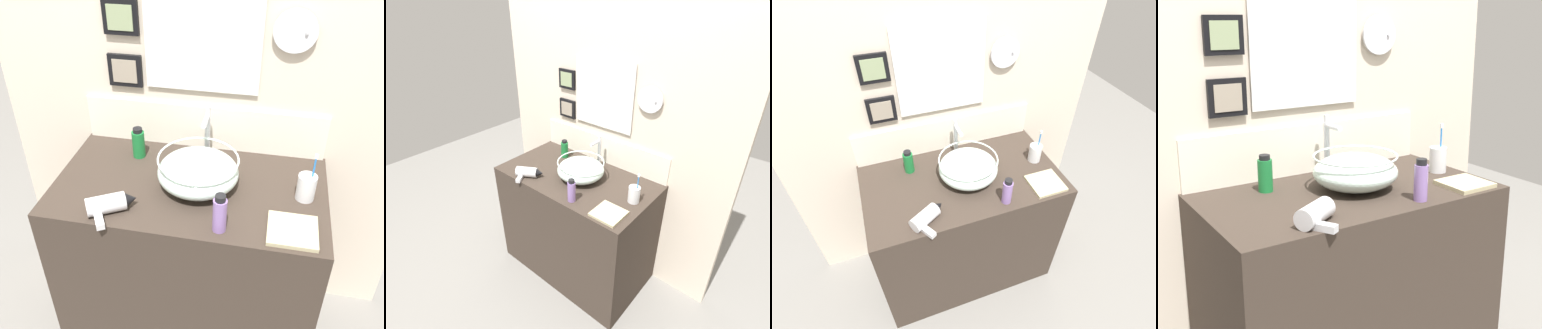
{
  "view_description": "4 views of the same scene",
  "coord_description": "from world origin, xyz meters",
  "views": [
    {
      "loc": [
        0.29,
        -1.35,
        1.93
      ],
      "look_at": [
        0.01,
        0.0,
        0.97
      ],
      "focal_mm": 40.0,
      "sensor_mm": 36.0,
      "label": 1
    },
    {
      "loc": [
        1.15,
        -1.35,
        2.0
      ],
      "look_at": [
        0.01,
        0.0,
        0.97
      ],
      "focal_mm": 28.0,
      "sensor_mm": 36.0,
      "label": 2
    },
    {
      "loc": [
        -0.4,
        -1.12,
        2.04
      ],
      "look_at": [
        0.01,
        0.0,
        0.97
      ],
      "focal_mm": 28.0,
      "sensor_mm": 36.0,
      "label": 3
    },
    {
      "loc": [
        -1.04,
        -1.6,
        1.51
      ],
      "look_at": [
        0.01,
        0.0,
        0.97
      ],
      "focal_mm": 50.0,
      "sensor_mm": 36.0,
      "label": 4
    }
  ],
  "objects": [
    {
      "name": "glass_bowl_sink",
      "position": [
        0.03,
        0.0,
        0.94
      ],
      "size": [
        0.32,
        0.32,
        0.13
      ],
      "color": "silver",
      "rests_on": "vanity_counter"
    },
    {
      "name": "faucet",
      "position": [
        0.03,
        0.2,
        1.02
      ],
      "size": [
        0.02,
        0.11,
        0.25
      ],
      "color": "silver",
      "rests_on": "vanity_counter"
    },
    {
      "name": "ground_plane",
      "position": [
        0.0,
        0.0,
        0.0
      ],
      "size": [
        6.0,
        6.0,
        0.0
      ],
      "primitive_type": "plane",
      "color": "gray"
    },
    {
      "name": "hand_towel",
      "position": [
        0.41,
        -0.2,
        0.88
      ],
      "size": [
        0.18,
        0.17,
        0.02
      ],
      "primitive_type": "cube",
      "color": "tan",
      "rests_on": "vanity_counter"
    },
    {
      "name": "vanity_counter",
      "position": [
        0.0,
        0.0,
        0.44
      ],
      "size": [
        1.1,
        0.61,
        0.87
      ],
      "primitive_type": "cube",
      "color": "#382D26",
      "rests_on": "ground"
    },
    {
      "name": "hair_drier",
      "position": [
        -0.25,
        -0.22,
        0.91
      ],
      "size": [
        0.19,
        0.19,
        0.07
      ],
      "color": "silver",
      "rests_on": "vanity_counter"
    },
    {
      "name": "toothbrush_cup",
      "position": [
        0.45,
        0.01,
        0.93
      ],
      "size": [
        0.07,
        0.07,
        0.2
      ],
      "color": "silver",
      "rests_on": "vanity_counter"
    },
    {
      "name": "spray_bottle",
      "position": [
        0.16,
        -0.23,
        0.95
      ],
      "size": [
        0.05,
        0.05,
        0.15
      ],
      "color": "#8C6BB2",
      "rests_on": "vanity_counter"
    },
    {
      "name": "back_panel",
      "position": [
        -0.0,
        0.33,
        1.21
      ],
      "size": [
        1.89,
        0.1,
        2.43
      ],
      "color": "beige",
      "rests_on": "ground"
    },
    {
      "name": "shampoo_bottle",
      "position": [
        -0.26,
        0.16,
        0.94
      ],
      "size": [
        0.05,
        0.05,
        0.14
      ],
      "color": "#197233",
      "rests_on": "vanity_counter"
    }
  ]
}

